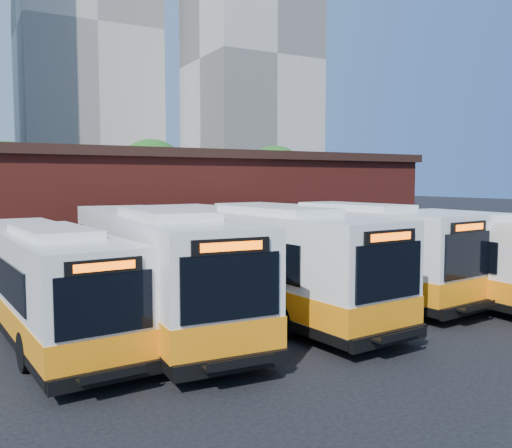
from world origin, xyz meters
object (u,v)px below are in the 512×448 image
bus_midwest (250,261)px  bus_east (428,255)px  bus_west (152,268)px  bus_mideast (326,251)px  bus_farwest (43,283)px

bus_midwest → bus_east: bus_midwest is taller
bus_west → bus_midwest: bus_west is taller
bus_mideast → bus_east: bus_mideast is taller
bus_west → bus_midwest: bearing=0.4°
bus_farwest → bus_west: (3.45, -0.00, 0.19)m
bus_mideast → bus_midwest: bearing=-172.0°
bus_west → bus_mideast: size_ratio=1.00×
bus_west → bus_mideast: 8.00m
bus_midwest → bus_east: size_ratio=1.10×
bus_farwest → bus_midwest: size_ratio=0.89×
bus_midwest → bus_mideast: (4.28, 1.18, -0.01)m
bus_west → bus_farwest: bearing=-177.6°
bus_farwest → bus_east: bearing=-10.4°
bus_mideast → bus_farwest: bearing=177.8°
bus_mideast → bus_east: (3.42, -2.42, -0.13)m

